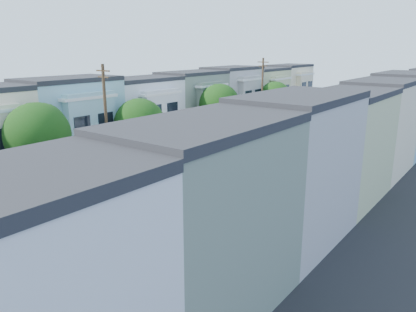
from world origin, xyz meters
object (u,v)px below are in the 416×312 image
tree_c (139,124)px  tree_far_r (364,116)px  fedex_truck (230,161)px  parked_right_d (339,141)px  parked_right_a (108,258)px  lead_sedan (290,151)px  parked_left_d (183,158)px  utility_pole_near (106,125)px  parked_right_b (153,234)px  tree_b (37,135)px  tree_d (219,104)px  utility_pole_far (262,96)px  tree_e (274,98)px  parked_left_c (123,176)px  parked_left_b (14,213)px  parked_right_c (309,157)px

tree_c → tree_far_r: bearing=60.6°
fedex_truck → parked_right_d: size_ratio=1.51×
parked_right_a → tree_far_r: bearing=88.2°
lead_sedan → parked_left_d: size_ratio=1.05×
utility_pole_near → fedex_truck: utility_pole_near is taller
lead_sedan → parked_right_d: 8.01m
tree_far_r → utility_pole_near: utility_pole_near is taller
fedex_truck → parked_right_b: bearing=-82.2°
tree_b → tree_far_r: 35.92m
tree_d → parked_right_a: 28.23m
utility_pole_near → utility_pole_far: 26.00m
parked_right_b → tree_e: bearing=105.4°
tree_b → fedex_truck: bearing=57.4°
parked_left_c → parked_left_b: bearing=-86.3°
utility_pole_near → lead_sedan: 20.02m
tree_far_r → parked_right_c: 11.29m
lead_sedan → utility_pole_far: bearing=138.7°
tree_c → lead_sedan: bearing=58.5°
tree_far_r → parked_right_d: bearing=-135.1°
tree_e → parked_right_c: tree_e is taller
tree_d → parked_right_d: 14.99m
tree_c → tree_d: tree_d is taller
tree_c → utility_pole_near: utility_pole_near is taller
parked_right_c → parked_right_d: 8.70m
fedex_truck → parked_left_b: 17.29m
fedex_truck → tree_e: bearing=103.8°
tree_d → parked_right_a: (11.20, -25.52, -4.48)m
utility_pole_far → fedex_truck: 21.37m
parked_left_b → parked_right_a: (9.80, -0.05, -0.00)m
tree_e → lead_sedan: 15.13m
tree_far_r → parked_right_a: 36.65m
parked_right_a → parked_right_c: 25.79m
tree_e → lead_sedan: tree_e is taller
utility_pole_far → parked_right_c: utility_pole_far is taller
tree_c → utility_pole_far: (0.00, 22.29, 0.50)m
fedex_truck → lead_sedan: (0.31, 11.05, -1.23)m
parked_right_c → tree_d: bearing=-172.8°
tree_e → parked_left_b: size_ratio=1.73×
tree_c → tree_d: bearing=90.0°
tree_e → parked_right_c: bearing=-49.4°
tree_far_r → utility_pole_far: bearing=-175.2°
tree_e → utility_pole_far: utility_pole_far is taller
tree_e → fedex_truck: (8.18, -22.96, -2.62)m
parked_left_c → parked_right_c: 18.84m
tree_c → fedex_truck: size_ratio=0.99×
parked_right_c → utility_pole_near: bearing=-118.5°
tree_b → parked_right_b: bearing=1.7°
parked_left_b → parked_right_b: 10.37m
tree_b → parked_right_d: size_ratio=1.64×
parked_left_b → parked_right_b: (9.80, 3.39, 0.04)m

